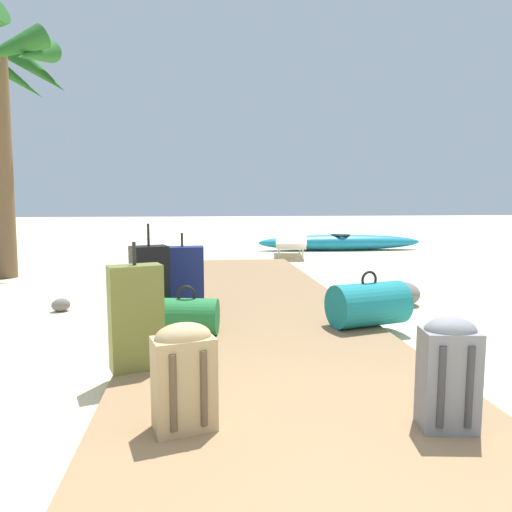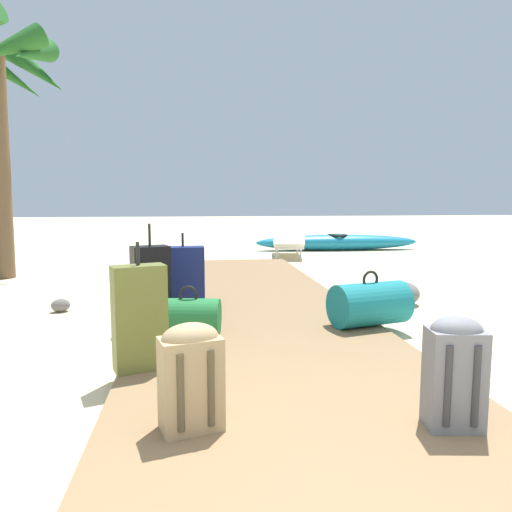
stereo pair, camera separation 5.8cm
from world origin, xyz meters
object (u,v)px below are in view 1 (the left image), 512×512
Objects in this scene: duffel_bag_green at (187,316)px; suitcase_olive at (136,317)px; backpack_grey at (449,371)px; backpack_tan at (184,374)px; suitcase_navy at (183,278)px; suitcase_black at (150,284)px; lounge_chair at (290,242)px; backpack_red at (174,275)px; kayak at (340,242)px; duffel_bag_teal at (368,304)px.

suitcase_olive reaches higher than duffel_bag_green.
suitcase_olive reaches higher than backpack_grey.
suitcase_olive reaches higher than backpack_tan.
suitcase_navy is at bearing 93.89° from duffel_bag_green.
suitcase_black is at bearing 91.63° from suitcase_olive.
backpack_tan is at bearing 173.54° from backpack_grey.
backpack_grey is at bearing -63.26° from suitcase_navy.
backpack_grey is 7.77m from lounge_chair.
backpack_red is 6.80m from kayak.
suitcase_navy is (-1.39, 2.75, 0.03)m from backpack_grey.
suitcase_black is 0.56× the size of lounge_chair.
suitcase_navy is 1.72m from suitcase_olive.
suitcase_black is (-1.67, 2.29, 0.06)m from backpack_grey.
duffel_bag_green is at bearing -82.89° from backpack_red.
kayak is at bearing 64.04° from duffel_bag_green.
backpack_grey is at bearing -54.24° from duffel_bag_green.
duffel_bag_teal is at bearing -10.53° from suitcase_black.
suitcase_black reaches higher than kayak.
suitcase_olive reaches higher than lounge_chair.
duffel_bag_teal is 7.28m from kayak.
backpack_red reaches higher than duffel_bag_teal.
backpack_tan is 2.18m from suitcase_black.
suitcase_navy is 0.49m from backpack_red.
suitcase_navy is 0.93× the size of suitcase_olive.
backpack_grey is at bearing -65.13° from backpack_red.
kayak is (1.85, 7.04, -0.09)m from duffel_bag_teal.
backpack_tan is 0.63× the size of suitcase_olive.
backpack_red is at bearing 143.99° from duffel_bag_teal.
suitcase_navy reaches higher than backpack_grey.
duffel_bag_green is at bearing -86.11° from suitcase_navy.
backpack_grey is 2.84m from suitcase_black.
backpack_grey is at bearing -98.71° from duffel_bag_teal.
suitcase_navy is 2.61m from backpack_tan.
duffel_bag_teal is at bearing 24.54° from suitcase_olive.
lounge_chair is (2.34, 6.69, -0.11)m from suitcase_olive.
suitcase_navy is at bearing 81.62° from suitcase_olive.
suitcase_black is at bearing -113.53° from lounge_chair.
kayak is at bearing 76.54° from backpack_grey.
duffel_bag_green is 1.70m from backpack_tan.
suitcase_black is (-0.04, 1.25, 0.00)m from suitcase_olive.
backpack_tan is at bearing -111.32° from kayak.
suitcase_black reaches higher than backpack_red.
backpack_grey is 1.03× the size of backpack_red.
backpack_tan is 0.59× the size of suitcase_black.
lounge_chair is (0.40, 5.81, 0.05)m from duffel_bag_teal.
suitcase_navy reaches higher than lounge_chair.
suitcase_black is 0.23× the size of kayak.
backpack_tan is 0.97m from suitcase_olive.
lounge_chair is (0.70, 7.74, -0.05)m from backpack_grey.
backpack_grey is 3.08m from suitcase_navy.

